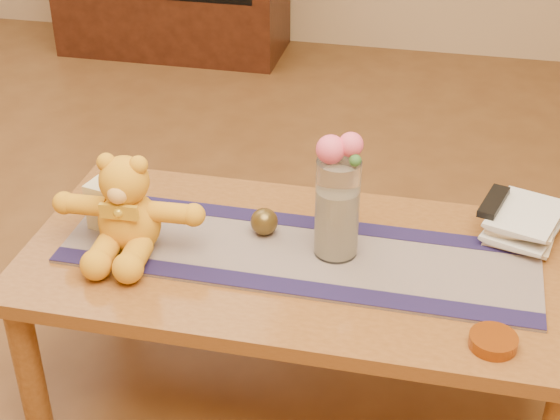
% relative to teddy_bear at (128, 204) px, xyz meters
% --- Properties ---
extents(floor, '(5.50, 5.50, 0.00)m').
position_rel_teddy_bear_xyz_m(floor, '(0.43, 0.06, -0.58)').
color(floor, brown).
rests_on(floor, ground).
extents(coffee_table_top, '(1.40, 0.70, 0.04)m').
position_rel_teddy_bear_xyz_m(coffee_table_top, '(0.43, 0.06, -0.15)').
color(coffee_table_top, brown).
rests_on(coffee_table_top, floor).
extents(table_leg_fl, '(0.07, 0.07, 0.41)m').
position_rel_teddy_bear_xyz_m(table_leg_fl, '(-0.21, -0.23, -0.38)').
color(table_leg_fl, brown).
rests_on(table_leg_fl, floor).
extents(table_leg_bl, '(0.07, 0.07, 0.41)m').
position_rel_teddy_bear_xyz_m(table_leg_bl, '(-0.21, 0.35, -0.38)').
color(table_leg_bl, brown).
rests_on(table_leg_bl, floor).
extents(table_leg_br, '(0.07, 0.07, 0.41)m').
position_rel_teddy_bear_xyz_m(table_leg_br, '(1.07, 0.35, -0.38)').
color(table_leg_br, brown).
rests_on(table_leg_br, floor).
extents(persian_runner, '(1.20, 0.36, 0.01)m').
position_rel_teddy_bear_xyz_m(persian_runner, '(0.42, 0.06, -0.13)').
color(persian_runner, '#181C45').
rests_on(persian_runner, coffee_table_top).
extents(runner_border_near, '(1.20, 0.07, 0.00)m').
position_rel_teddy_bear_xyz_m(runner_border_near, '(0.42, -0.09, -0.12)').
color(runner_border_near, '#1A143E').
rests_on(runner_border_near, persian_runner).
extents(runner_border_far, '(1.20, 0.07, 0.00)m').
position_rel_teddy_bear_xyz_m(runner_border_far, '(0.42, 0.20, -0.12)').
color(runner_border_far, '#1A143E').
rests_on(runner_border_far, persian_runner).
extents(teddy_bear, '(0.38, 0.32, 0.25)m').
position_rel_teddy_bear_xyz_m(teddy_bear, '(0.00, 0.00, 0.00)').
color(teddy_bear, orange).
rests_on(teddy_bear, persian_runner).
extents(pillar_candle, '(0.13, 0.13, 0.13)m').
position_rel_teddy_bear_xyz_m(pillar_candle, '(-0.08, 0.09, -0.06)').
color(pillar_candle, beige).
rests_on(pillar_candle, persian_runner).
extents(candle_wick, '(0.00, 0.00, 0.01)m').
position_rel_teddy_bear_xyz_m(candle_wick, '(-0.08, 0.09, 0.01)').
color(candle_wick, black).
rests_on(candle_wick, pillar_candle).
extents(glass_vase, '(0.11, 0.11, 0.26)m').
position_rel_teddy_bear_xyz_m(glass_vase, '(0.51, 0.08, 0.01)').
color(glass_vase, silver).
rests_on(glass_vase, persian_runner).
extents(potpourri_fill, '(0.09, 0.09, 0.18)m').
position_rel_teddy_bear_xyz_m(potpourri_fill, '(0.51, 0.08, -0.03)').
color(potpourri_fill, beige).
rests_on(potpourri_fill, glass_vase).
extents(rose_left, '(0.07, 0.07, 0.07)m').
position_rel_teddy_bear_xyz_m(rose_left, '(0.49, 0.07, 0.17)').
color(rose_left, '#EE5477').
rests_on(rose_left, glass_vase).
extents(rose_right, '(0.06, 0.06, 0.06)m').
position_rel_teddy_bear_xyz_m(rose_right, '(0.54, 0.09, 0.18)').
color(rose_right, '#EE5477').
rests_on(rose_right, glass_vase).
extents(blue_flower_back, '(0.04, 0.04, 0.04)m').
position_rel_teddy_bear_xyz_m(blue_flower_back, '(0.52, 0.12, 0.16)').
color(blue_flower_back, '#435693').
rests_on(blue_flower_back, glass_vase).
extents(blue_flower_side, '(0.04, 0.04, 0.04)m').
position_rel_teddy_bear_xyz_m(blue_flower_side, '(0.48, 0.10, 0.16)').
color(blue_flower_side, '#435693').
rests_on(blue_flower_side, glass_vase).
extents(leaf_sprig, '(0.03, 0.03, 0.03)m').
position_rel_teddy_bear_xyz_m(leaf_sprig, '(0.55, 0.06, 0.15)').
color(leaf_sprig, '#33662D').
rests_on(leaf_sprig, glass_vase).
extents(bronze_ball, '(0.08, 0.08, 0.07)m').
position_rel_teddy_bear_xyz_m(bronze_ball, '(0.32, 0.13, -0.09)').
color(bronze_ball, '#53401B').
rests_on(bronze_ball, persian_runner).
extents(book_bottom, '(0.21, 0.25, 0.02)m').
position_rel_teddy_bear_xyz_m(book_bottom, '(0.90, 0.30, -0.12)').
color(book_bottom, beige).
rests_on(book_bottom, coffee_table_top).
extents(book_lower, '(0.23, 0.27, 0.02)m').
position_rel_teddy_bear_xyz_m(book_lower, '(0.90, 0.29, -0.10)').
color(book_lower, beige).
rests_on(book_lower, book_bottom).
extents(book_upper, '(0.20, 0.25, 0.02)m').
position_rel_teddy_bear_xyz_m(book_upper, '(0.89, 0.30, -0.08)').
color(book_upper, beige).
rests_on(book_upper, book_lower).
extents(book_top, '(0.23, 0.26, 0.02)m').
position_rel_teddy_bear_xyz_m(book_top, '(0.90, 0.30, -0.06)').
color(book_top, beige).
rests_on(book_top, book_upper).
extents(tv_remote, '(0.09, 0.17, 0.02)m').
position_rel_teddy_bear_xyz_m(tv_remote, '(0.90, 0.29, -0.05)').
color(tv_remote, black).
rests_on(tv_remote, book_top).
extents(amber_dish, '(0.14, 0.14, 0.03)m').
position_rel_teddy_bear_xyz_m(amber_dish, '(0.90, -0.19, -0.12)').
color(amber_dish, '#BF5914').
rests_on(amber_dish, coffee_table_top).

